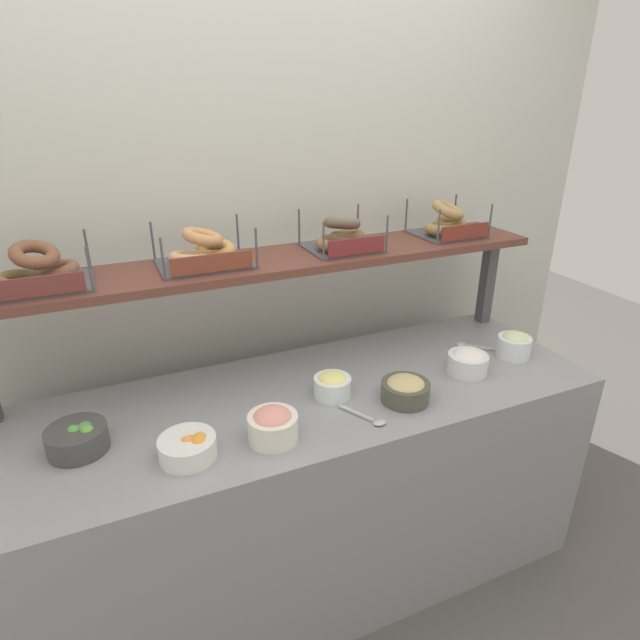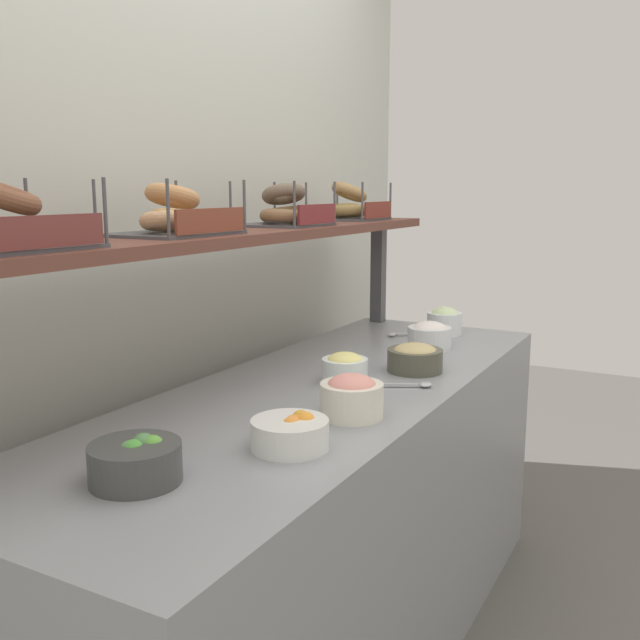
# 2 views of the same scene
# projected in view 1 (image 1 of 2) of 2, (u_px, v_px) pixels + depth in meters

# --- Properties ---
(ground_plane) EXTENTS (8.00, 8.00, 0.00)m
(ground_plane) POSITION_uv_depth(u_px,v_px,m) (310.00, 569.00, 2.17)
(ground_plane) COLOR #595651
(back_wall) EXTENTS (3.31, 0.06, 2.40)m
(back_wall) POSITION_uv_depth(u_px,v_px,m) (256.00, 258.00, 2.15)
(back_wall) COLOR silver
(back_wall) RESTS_ON ground_plane
(deli_counter) EXTENTS (2.11, 0.70, 0.85)m
(deli_counter) POSITION_uv_depth(u_px,v_px,m) (309.00, 489.00, 2.00)
(deli_counter) COLOR gray
(deli_counter) RESTS_ON ground_plane
(shelf_riser_right) EXTENTS (0.05, 0.05, 0.40)m
(shelf_riser_right) POSITION_uv_depth(u_px,v_px,m) (487.00, 280.00, 2.35)
(shelf_riser_right) COLOR #4C4C51
(shelf_riser_right) RESTS_ON deli_counter
(upper_shelf) EXTENTS (2.07, 0.32, 0.03)m
(upper_shelf) POSITION_uv_depth(u_px,v_px,m) (278.00, 261.00, 1.89)
(upper_shelf) COLOR brown
(upper_shelf) RESTS_ON shelf_riser_left
(bowl_cream_cheese) EXTENTS (0.15, 0.15, 0.10)m
(bowl_cream_cheese) POSITION_uv_depth(u_px,v_px,m) (468.00, 361.00, 1.96)
(bowl_cream_cheese) COLOR white
(bowl_cream_cheese) RESTS_ON deli_counter
(bowl_fruit_salad) EXTENTS (0.17, 0.17, 0.08)m
(bowl_fruit_salad) POSITION_uv_depth(u_px,v_px,m) (189.00, 447.00, 1.51)
(bowl_fruit_salad) COLOR white
(bowl_fruit_salad) RESTS_ON deli_counter
(bowl_egg_salad) EXTENTS (0.13, 0.13, 0.09)m
(bowl_egg_salad) POSITION_uv_depth(u_px,v_px,m) (332.00, 385.00, 1.81)
(bowl_egg_salad) COLOR white
(bowl_egg_salad) RESTS_ON deli_counter
(bowl_hummus) EXTENTS (0.17, 0.17, 0.09)m
(bowl_hummus) POSITION_uv_depth(u_px,v_px,m) (405.00, 389.00, 1.78)
(bowl_hummus) COLOR #4D4C3E
(bowl_hummus) RESTS_ON deli_counter
(bowl_scallion_spread) EXTENTS (0.13, 0.13, 0.11)m
(bowl_scallion_spread) POSITION_uv_depth(u_px,v_px,m) (514.00, 344.00, 2.08)
(bowl_scallion_spread) COLOR white
(bowl_scallion_spread) RESTS_ON deli_counter
(bowl_lox_spread) EXTENTS (0.15, 0.15, 0.11)m
(bowl_lox_spread) POSITION_uv_depth(u_px,v_px,m) (273.00, 425.00, 1.58)
(bowl_lox_spread) COLOR white
(bowl_lox_spread) RESTS_ON deli_counter
(bowl_veggie_mix) EXTENTS (0.18, 0.18, 0.09)m
(bowl_veggie_mix) POSITION_uv_depth(u_px,v_px,m) (78.00, 438.00, 1.54)
(bowl_veggie_mix) COLOR #434543
(bowl_veggie_mix) RESTS_ON deli_counter
(serving_spoon_near_plate) EXTENTS (0.10, 0.16, 0.01)m
(serving_spoon_near_plate) POSITION_uv_depth(u_px,v_px,m) (369.00, 418.00, 1.69)
(serving_spoon_near_plate) COLOR #B7B7BC
(serving_spoon_near_plate) RESTS_ON deli_counter
(serving_spoon_by_edge) EXTENTS (0.14, 0.13, 0.01)m
(serving_spoon_by_edge) POSITION_uv_depth(u_px,v_px,m) (471.00, 346.00, 2.17)
(serving_spoon_by_edge) COLOR #B7B7BC
(serving_spoon_by_edge) RESTS_ON deli_counter
(bagel_basket_cinnamon_raisin) EXTENTS (0.30, 0.24, 0.15)m
(bagel_basket_cinnamon_raisin) POSITION_uv_depth(u_px,v_px,m) (38.00, 272.00, 1.58)
(bagel_basket_cinnamon_raisin) COLOR #4C4C51
(bagel_basket_cinnamon_raisin) RESTS_ON upper_shelf
(bagel_basket_sesame) EXTENTS (0.31, 0.26, 0.14)m
(bagel_basket_sesame) POSITION_uv_depth(u_px,v_px,m) (204.00, 252.00, 1.78)
(bagel_basket_sesame) COLOR #4C4C51
(bagel_basket_sesame) RESTS_ON upper_shelf
(bagel_basket_poppy) EXTENTS (0.27, 0.25, 0.14)m
(bagel_basket_poppy) POSITION_uv_depth(u_px,v_px,m) (342.00, 237.00, 1.96)
(bagel_basket_poppy) COLOR #4C4C51
(bagel_basket_poppy) RESTS_ON upper_shelf
(bagel_basket_everything) EXTENTS (0.28, 0.25, 0.15)m
(bagel_basket_everything) POSITION_uv_depth(u_px,v_px,m) (447.00, 223.00, 2.16)
(bagel_basket_everything) COLOR #4C4C51
(bagel_basket_everything) RESTS_ON upper_shelf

